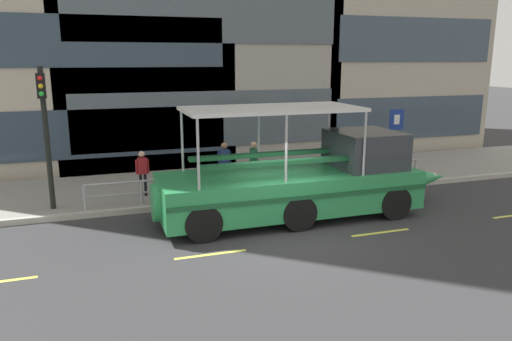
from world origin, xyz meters
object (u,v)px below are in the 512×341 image
traffic_light_pole (45,125)px  pedestrian_near_stern (142,169)px  parking_sign (395,132)px  pedestrian_mid_right (224,161)px  pedestrian_mid_left (254,160)px  duck_tour_boat (307,181)px  pedestrian_near_bow (356,153)px

traffic_light_pole → pedestrian_near_stern: 3.30m
parking_sign → pedestrian_mid_right: bearing=174.3°
pedestrian_mid_left → pedestrian_mid_right: 1.03m
traffic_light_pole → duck_tour_boat: (7.32, -2.53, -1.69)m
pedestrian_near_stern → duck_tour_boat: bearing=-34.7°
pedestrian_mid_right → parking_sign: bearing=-5.7°
pedestrian_near_bow → pedestrian_near_stern: pedestrian_near_bow is taller
traffic_light_pole → pedestrian_near_bow: size_ratio=2.56×
traffic_light_pole → pedestrian_mid_left: (6.61, 0.41, -1.58)m
parking_sign → pedestrian_mid_left: parking_sign is taller
pedestrian_mid_left → pedestrian_near_stern: 3.83m
pedestrian_mid_left → pedestrian_near_bow: bearing=-0.8°
pedestrian_mid_left → traffic_light_pole: bearing=-176.5°
traffic_light_pole → duck_tour_boat: bearing=-19.1°
duck_tour_boat → pedestrian_near_bow: (3.33, 2.88, 0.11)m
traffic_light_pole → parking_sign: size_ratio=1.62×
pedestrian_near_bow → pedestrian_mid_left: size_ratio=1.00×
duck_tour_boat → pedestrian_mid_right: bearing=117.5°
pedestrian_mid_left → duck_tour_boat: bearing=-76.5°
duck_tour_boat → pedestrian_mid_left: bearing=103.5°
traffic_light_pole → pedestrian_near_bow: (10.65, 0.35, -1.58)m
duck_tour_boat → pedestrian_mid_right: 3.66m
pedestrian_mid_left → pedestrian_mid_right: size_ratio=1.02×
parking_sign → duck_tour_boat: duck_tour_boat is taller
pedestrian_mid_right → pedestrian_mid_left: bearing=-17.4°
pedestrian_near_bow → pedestrian_mid_right: pedestrian_near_bow is taller
pedestrian_mid_right → pedestrian_near_stern: bearing=-177.8°
pedestrian_near_bow → pedestrian_mid_left: bearing=179.2°
pedestrian_near_stern → pedestrian_mid_left: bearing=-3.0°
duck_tour_boat → pedestrian_near_stern: 5.51m
duck_tour_boat → pedestrian_mid_left: duck_tour_boat is taller
traffic_light_pole → pedestrian_mid_left: 6.81m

